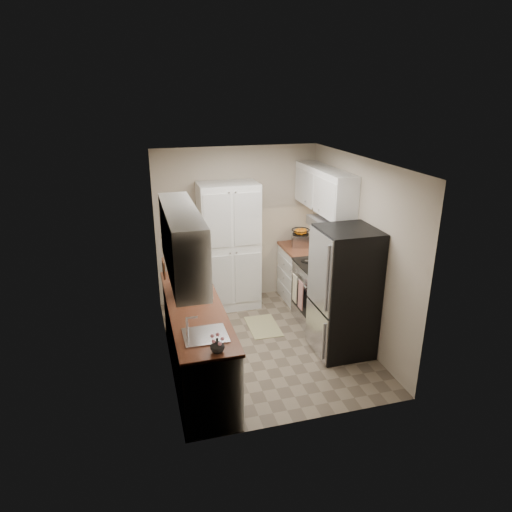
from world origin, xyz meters
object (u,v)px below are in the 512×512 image
Objects in this scene: toaster_oven at (300,239)px; electric_range at (321,293)px; microwave at (193,281)px; wine_bottle at (179,267)px; refrigerator at (344,292)px; pantry_cabinet at (229,247)px.

electric_range is at bearing -72.19° from toaster_oven.
toaster_oven is (1.92, 1.31, -0.04)m from microwave.
microwave is 1.67× the size of wine_bottle.
refrigerator is 1.94m from microwave.
microwave is 2.32m from toaster_oven.
toaster_oven is at bearing 21.38° from wine_bottle.
wine_bottle is at bearing 31.31° from microwave.
refrigerator is at bearing -92.48° from electric_range.
wine_bottle is 0.85× the size of toaster_oven.
electric_range is 1.07m from toaster_oven.
refrigerator is at bearing -24.66° from wine_bottle.
wine_bottle is at bearing 155.34° from refrigerator.
pantry_cabinet is at bearing -162.57° from toaster_oven.
pantry_cabinet is 1.18m from wine_bottle.
pantry_cabinet is 1.77× the size of electric_range.
wine_bottle is at bearing 176.62° from electric_range.
toaster_oven is (1.17, -0.01, 0.02)m from pantry_cabinet.
refrigerator reaches higher than wine_bottle.
toaster_oven is (2.04, 0.80, -0.05)m from wine_bottle.
electric_range is 0.88m from refrigerator.
pantry_cabinet reaches higher than wine_bottle.
wine_bottle reaches higher than microwave.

